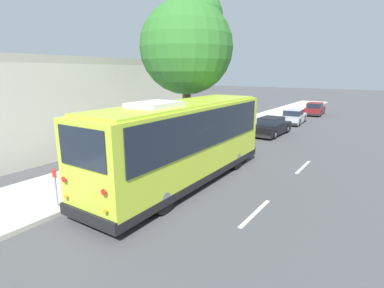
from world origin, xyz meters
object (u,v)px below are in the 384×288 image
at_px(street_tree, 188,41).
at_px(sign_post_near, 56,187).
at_px(parked_sedan_maroon, 315,109).
at_px(shuttle_bus, 184,139).
at_px(parked_sedan_black, 271,127).
at_px(sign_post_far, 101,177).
at_px(parked_sedan_silver, 293,117).

xyz_separation_m(street_tree, sign_post_near, (-9.25, -1.10, -5.41)).
height_order(parked_sedan_maroon, sign_post_near, sign_post_near).
relative_size(shuttle_bus, parked_sedan_black, 2.32).
xyz_separation_m(parked_sedan_black, street_tree, (-6.90, 2.66, 5.62)).
bearing_deg(parked_sedan_black, sign_post_far, 174.99).
bearing_deg(parked_sedan_silver, sign_post_far, 171.44).
relative_size(parked_sedan_maroon, sign_post_far, 4.45).
relative_size(parked_sedan_silver, street_tree, 0.48).
bearing_deg(sign_post_far, parked_sedan_maroon, -3.52).
relative_size(shuttle_bus, parked_sedan_silver, 2.28).
bearing_deg(street_tree, sign_post_near, -173.20).
height_order(parked_sedan_silver, sign_post_far, parked_sedan_silver).
relative_size(parked_sedan_black, parked_sedan_maroon, 0.96).
bearing_deg(parked_sedan_maroon, street_tree, 167.94).
relative_size(parked_sedan_black, parked_sedan_silver, 0.99).
bearing_deg(sign_post_far, parked_sedan_silver, -3.97).
height_order(parked_sedan_black, street_tree, street_tree).
relative_size(parked_sedan_black, street_tree, 0.47).
relative_size(street_tree, sign_post_far, 9.03).
relative_size(sign_post_near, sign_post_far, 1.30).
distance_m(parked_sedan_silver, sign_post_near, 22.31).
height_order(shuttle_bus, sign_post_far, shuttle_bus).
relative_size(parked_sedan_silver, sign_post_far, 4.33).
height_order(shuttle_bus, parked_sedan_silver, shuttle_bus).
distance_m(shuttle_bus, sign_post_far, 3.59).
bearing_deg(parked_sedan_black, shuttle_bus, -176.71).
relative_size(shuttle_bus, parked_sedan_maroon, 2.22).
xyz_separation_m(parked_sedan_maroon, sign_post_far, (-27.41, 1.69, 0.05)).
distance_m(shuttle_bus, street_tree, 7.09).
xyz_separation_m(shuttle_bus, sign_post_near, (-4.55, 1.98, -1.08)).
distance_m(parked_sedan_maroon, sign_post_near, 29.30).
bearing_deg(shuttle_bus, parked_sedan_maroon, -0.42).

